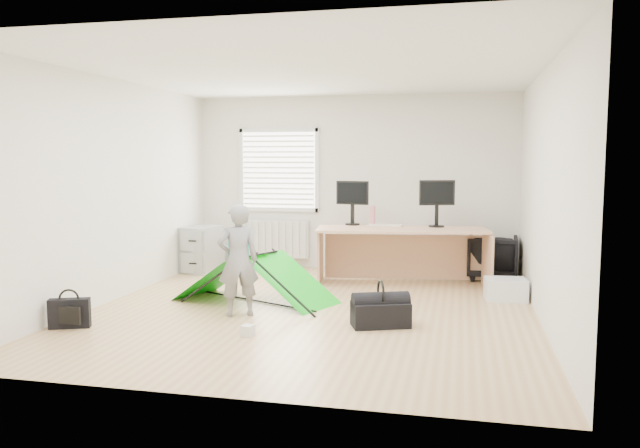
% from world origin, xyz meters
% --- Properties ---
extents(ground, '(5.50, 5.50, 0.00)m').
position_xyz_m(ground, '(0.00, 0.00, 0.00)').
color(ground, tan).
rests_on(ground, ground).
extents(back_wall, '(5.00, 0.02, 2.70)m').
position_xyz_m(back_wall, '(0.00, 2.75, 1.35)').
color(back_wall, silver).
rests_on(back_wall, ground).
extents(window, '(1.20, 0.06, 1.20)m').
position_xyz_m(window, '(-1.20, 2.71, 1.55)').
color(window, silver).
rests_on(window, back_wall).
extents(radiator, '(1.00, 0.12, 0.60)m').
position_xyz_m(radiator, '(-1.20, 2.67, 0.45)').
color(radiator, silver).
rests_on(radiator, back_wall).
extents(desk, '(2.38, 1.05, 0.79)m').
position_xyz_m(desk, '(0.87, 1.60, 0.39)').
color(desk, tan).
rests_on(desk, ground).
extents(filing_cabinet, '(0.57, 0.68, 0.70)m').
position_xyz_m(filing_cabinet, '(-2.23, 1.97, 0.35)').
color(filing_cabinet, '#949698').
rests_on(filing_cabinet, ground).
extents(monitor_left, '(0.49, 0.21, 0.46)m').
position_xyz_m(monitor_left, '(0.13, 1.91, 1.02)').
color(monitor_left, black).
rests_on(monitor_left, desk).
extents(monitor_right, '(0.51, 0.27, 0.48)m').
position_xyz_m(monitor_right, '(1.32, 1.91, 1.02)').
color(monitor_right, black).
rests_on(monitor_right, desk).
extents(keyboard, '(0.48, 0.17, 0.02)m').
position_xyz_m(keyboard, '(0.61, 1.89, 0.80)').
color(keyboard, beige).
rests_on(keyboard, desk).
extents(thermos, '(0.10, 0.10, 0.27)m').
position_xyz_m(thermos, '(0.42, 1.93, 0.92)').
color(thermos, '#C26D75').
rests_on(thermos, desk).
extents(office_chair, '(0.72, 0.74, 0.64)m').
position_xyz_m(office_chair, '(2.11, 2.35, 0.32)').
color(office_chair, black).
rests_on(office_chair, ground).
extents(person, '(0.54, 0.48, 1.24)m').
position_xyz_m(person, '(-0.73, -0.46, 0.62)').
color(person, gray).
rests_on(person, ground).
extents(kite, '(2.01, 1.48, 0.57)m').
position_xyz_m(kite, '(-0.76, 0.21, 0.29)').
color(kite, '#11B417').
rests_on(kite, ground).
extents(storage_crate, '(0.52, 0.39, 0.27)m').
position_xyz_m(storage_crate, '(2.21, 0.97, 0.14)').
color(storage_crate, white).
rests_on(storage_crate, ground).
extents(tote_bag, '(0.37, 0.22, 0.41)m').
position_xyz_m(tote_bag, '(-1.84, 2.62, 0.21)').
color(tote_bag, teal).
rests_on(tote_bag, ground).
extents(laptop_bag, '(0.42, 0.26, 0.30)m').
position_xyz_m(laptop_bag, '(-2.25, -1.32, 0.15)').
color(laptop_bag, black).
rests_on(laptop_bag, ground).
extents(white_box, '(0.13, 0.13, 0.11)m').
position_xyz_m(white_box, '(-0.36, -1.20, 0.05)').
color(white_box, silver).
rests_on(white_box, ground).
extents(duffel_bag, '(0.66, 0.49, 0.26)m').
position_xyz_m(duffel_bag, '(0.86, -0.57, 0.13)').
color(duffel_bag, black).
rests_on(duffel_bag, ground).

